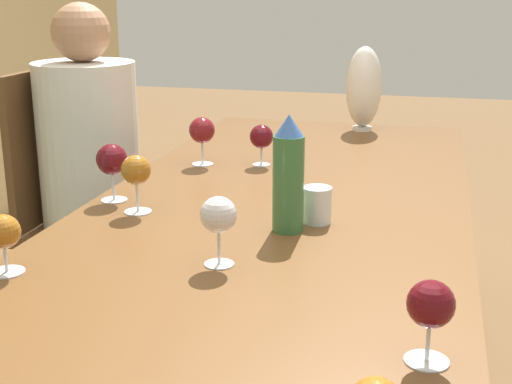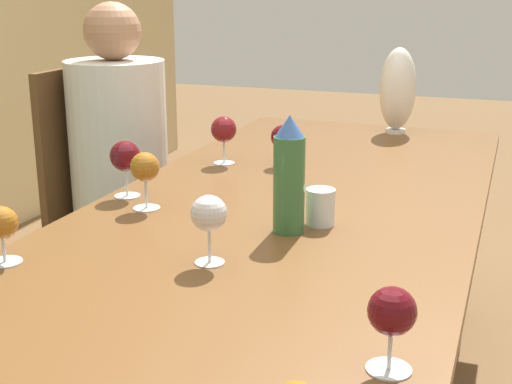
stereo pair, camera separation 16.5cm
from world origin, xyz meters
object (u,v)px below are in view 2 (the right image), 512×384
Objects in this scene: wine_glass_0 at (145,168)px; wine_glass_5 at (392,313)px; wine_glass_4 at (224,130)px; water_tumbler at (320,207)px; chair_far at (103,199)px; wine_glass_1 at (1,225)px; wine_glass_6 at (209,215)px; person_far at (123,165)px; wine_glass_7 at (282,138)px; water_bottle at (289,176)px; vase at (398,89)px; wine_glass_3 at (125,157)px.

wine_glass_5 is at bearing -128.56° from wine_glass_0.
wine_glass_4 is 1.14× the size of wine_glass_5.
water_tumbler is 0.09× the size of chair_far.
wine_glass_0 is 1.21× the size of wine_glass_1.
wine_glass_5 is at bearing -124.89° from wine_glass_6.
person_far is at bearing 56.38° from water_tumbler.
wine_glass_1 is 1.20m from chair_far.
wine_glass_5 is at bearing -135.92° from person_far.
wine_glass_7 is (0.55, -0.19, -0.02)m from wine_glass_0.
water_bottle is 2.11× the size of wine_glass_7.
wine_glass_7 is (0.52, 0.27, 0.05)m from water_tumbler.
wine_glass_1 is 0.95m from wine_glass_4.
water_tumbler is 0.07× the size of person_far.
vase is at bearing -60.24° from chair_far.
wine_glass_7 is at bearing -97.38° from person_far.
person_far reaches higher than wine_glass_0.
wine_glass_6 is at bearing 154.70° from water_tumbler.
water_bottle is at bearing -160.46° from wine_glass_7.
wine_glass_4 is (0.48, 0.45, 0.07)m from water_tumbler.
water_tumbler is at bearing -152.72° from wine_glass_7.
wine_glass_1 is 0.51m from wine_glass_3.
wine_glass_0 is 0.51m from wine_glass_4.
wine_glass_5 is at bearing -133.75° from chair_far.
wine_glass_6 is at bearing -70.10° from wine_glass_1.
wine_glass_1 is (-0.39, 0.50, -0.05)m from water_bottle.
wine_glass_1 is at bearing 79.64° from wine_glass_5.
wine_glass_6 is 1.12× the size of wine_glass_7.
water_bottle is 1.11m from person_far.
vase reaches higher than wine_glass_6.
wine_glass_0 is at bearing -144.84° from person_far.
wine_glass_5 reaches higher than wine_glass_7.
water_bottle is at bearing -125.72° from chair_far.
wine_glass_7 is at bearing -16.32° from wine_glass_1.
water_bottle is 2.06× the size of wine_glass_5.
vase is 0.82m from wine_glass_4.
vase reaches higher than wine_glass_0.
wine_glass_5 is 1.26m from wine_glass_7.
water_bottle is 0.40m from wine_glass_0.
vase is 1.49m from wine_glass_6.
person_far is at bearing 74.93° from wine_glass_4.
wine_glass_4 is at bearing 20.69° from wine_glass_6.
water_bottle reaches higher than wine_glass_7.
water_tumbler is 0.60× the size of wine_glass_6.
wine_glass_1 is (-1.63, 0.54, -0.09)m from vase.
wine_glass_5 is (-0.54, -0.33, -0.04)m from water_bottle.
vase is 1.72m from wine_glass_1.
wine_glass_7 is (0.60, 0.21, -0.04)m from water_bottle.
water_tumbler is 0.36m from wine_glass_6.
chair_far is at bearing 38.21° from wine_glass_3.
vase is 0.27× the size of person_far.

